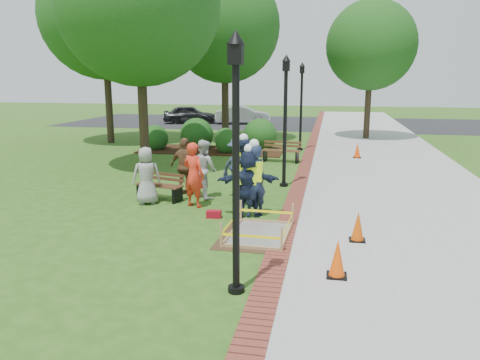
% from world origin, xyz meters
% --- Properties ---
extents(ground, '(100.00, 100.00, 0.00)m').
position_xyz_m(ground, '(0.00, 0.00, 0.00)').
color(ground, '#285116').
rests_on(ground, ground).
extents(sidewalk, '(6.00, 60.00, 0.02)m').
position_xyz_m(sidewalk, '(5.00, 10.00, 0.01)').
color(sidewalk, '#9E9E99').
rests_on(sidewalk, ground).
extents(brick_edging, '(0.50, 60.00, 0.03)m').
position_xyz_m(brick_edging, '(1.75, 10.00, 0.01)').
color(brick_edging, maroon).
rests_on(brick_edging, ground).
extents(mulch_bed, '(7.00, 3.00, 0.05)m').
position_xyz_m(mulch_bed, '(-3.00, 12.00, 0.02)').
color(mulch_bed, '#381E0F').
rests_on(mulch_bed, ground).
extents(parking_lot, '(36.00, 12.00, 0.01)m').
position_xyz_m(parking_lot, '(0.00, 27.00, 0.00)').
color(parking_lot, black).
rests_on(parking_lot, ground).
extents(wet_concrete_pad, '(1.78, 2.36, 0.55)m').
position_xyz_m(wet_concrete_pad, '(1.20, -0.07, 0.23)').
color(wet_concrete_pad, '#47331E').
rests_on(wet_concrete_pad, ground).
extents(bench_near, '(1.52, 0.85, 0.78)m').
position_xyz_m(bench_near, '(-2.18, 2.52, 0.25)').
color(bench_near, '#56301D').
rests_on(bench_near, ground).
extents(bench_far, '(1.67, 0.74, 0.87)m').
position_xyz_m(bench_far, '(0.67, 9.51, 0.28)').
color(bench_far, brown).
rests_on(bench_far, ground).
extents(cone_front, '(0.37, 0.37, 0.72)m').
position_xyz_m(cone_front, '(2.93, -2.08, 0.35)').
color(cone_front, black).
rests_on(cone_front, ground).
extents(cone_back, '(0.35, 0.35, 0.69)m').
position_xyz_m(cone_back, '(3.39, -0.05, 0.33)').
color(cone_back, black).
rests_on(cone_back, ground).
extents(cone_far, '(0.36, 0.36, 0.71)m').
position_xyz_m(cone_far, '(3.92, 11.11, 0.34)').
color(cone_far, black).
rests_on(cone_far, ground).
extents(toolbox, '(0.39, 0.24, 0.19)m').
position_xyz_m(toolbox, '(-0.16, 1.08, 0.09)').
color(toolbox, maroon).
rests_on(toolbox, ground).
extents(lamp_near, '(0.28, 0.28, 4.26)m').
position_xyz_m(lamp_near, '(1.25, -3.00, 2.48)').
color(lamp_near, black).
rests_on(lamp_near, ground).
extents(lamp_mid, '(0.28, 0.28, 4.26)m').
position_xyz_m(lamp_mid, '(1.25, 5.00, 2.48)').
color(lamp_mid, black).
rests_on(lamp_mid, ground).
extents(lamp_far, '(0.28, 0.28, 4.26)m').
position_xyz_m(lamp_far, '(1.25, 13.00, 2.48)').
color(lamp_far, black).
rests_on(lamp_far, ground).
extents(tree_left, '(6.11, 6.11, 9.28)m').
position_xyz_m(tree_left, '(-4.49, 7.10, 6.22)').
color(tree_left, '#3D2D1E').
rests_on(tree_left, ground).
extents(tree_back, '(6.02, 6.02, 9.22)m').
position_xyz_m(tree_back, '(-3.16, 15.68, 6.20)').
color(tree_back, '#3D2D1E').
rests_on(tree_back, ground).
extents(tree_right, '(5.10, 5.10, 7.88)m').
position_xyz_m(tree_right, '(4.78, 18.34, 5.32)').
color(tree_right, '#3D2D1E').
rests_on(tree_right, ground).
extents(tree_far, '(6.66, 6.66, 10.06)m').
position_xyz_m(tree_far, '(-9.26, 13.81, 6.71)').
color(tree_far, '#3D2D1E').
rests_on(tree_far, ground).
extents(shrub_a, '(1.34, 1.34, 1.34)m').
position_xyz_m(shrub_a, '(-5.88, 11.74, 0.00)').
color(shrub_a, '#163F12').
rests_on(shrub_a, ground).
extents(shrub_b, '(1.68, 1.68, 1.68)m').
position_xyz_m(shrub_b, '(-3.93, 12.51, 0.00)').
color(shrub_b, '#163F12').
rests_on(shrub_b, ground).
extents(shrub_c, '(1.21, 1.21, 1.21)m').
position_xyz_m(shrub_c, '(-2.08, 11.49, 0.00)').
color(shrub_c, '#163F12').
rests_on(shrub_c, ground).
extents(shrub_d, '(1.68, 1.68, 1.68)m').
position_xyz_m(shrub_d, '(-0.74, 12.81, 0.00)').
color(shrub_d, '#163F12').
rests_on(shrub_d, ground).
extents(shrub_e, '(1.07, 1.07, 1.07)m').
position_xyz_m(shrub_e, '(-2.64, 13.36, 0.00)').
color(shrub_e, '#163F12').
rests_on(shrub_e, ground).
extents(casual_person_a, '(0.62, 0.53, 1.64)m').
position_xyz_m(casual_person_a, '(-2.37, 2.05, 0.82)').
color(casual_person_a, '#959595').
rests_on(casual_person_a, ground).
extents(casual_person_b, '(0.68, 0.57, 1.82)m').
position_xyz_m(casual_person_b, '(-0.97, 2.01, 0.91)').
color(casual_person_b, red).
rests_on(casual_person_b, ground).
extents(casual_person_c, '(0.66, 0.63, 1.75)m').
position_xyz_m(casual_person_c, '(-0.96, 3.04, 0.88)').
color(casual_person_c, silver).
rests_on(casual_person_c, ground).
extents(casual_person_d, '(0.65, 0.51, 1.77)m').
position_xyz_m(casual_person_d, '(-1.60, 3.24, 0.88)').
color(casual_person_d, brown).
rests_on(casual_person_d, ground).
extents(casual_person_e, '(0.71, 0.61, 1.88)m').
position_xyz_m(casual_person_e, '(0.13, 2.98, 0.94)').
color(casual_person_e, '#313D56').
rests_on(casual_person_e, ground).
extents(hivis_worker_a, '(0.64, 0.50, 1.91)m').
position_xyz_m(hivis_worker_a, '(0.70, 1.38, 0.94)').
color(hivis_worker_a, '#16183B').
rests_on(hivis_worker_a, ground).
extents(hivis_worker_b, '(0.71, 0.67, 2.03)m').
position_xyz_m(hivis_worker_b, '(0.83, 1.41, 1.00)').
color(hivis_worker_b, '#181C3F').
rests_on(hivis_worker_b, ground).
extents(hivis_worker_c, '(0.65, 0.46, 2.03)m').
position_xyz_m(hivis_worker_c, '(0.34, 2.53, 1.00)').
color(hivis_worker_c, '#1A2444').
rests_on(hivis_worker_c, ground).
extents(parked_car_a, '(3.17, 5.04, 1.52)m').
position_xyz_m(parked_car_a, '(-8.18, 25.23, 0.00)').
color(parked_car_a, '#242426').
rests_on(parked_car_a, ground).
extents(parked_car_b, '(2.62, 4.86, 1.51)m').
position_xyz_m(parked_car_b, '(-4.00, 25.47, 0.00)').
color(parked_car_b, '#AEADB2').
rests_on(parked_car_b, ground).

